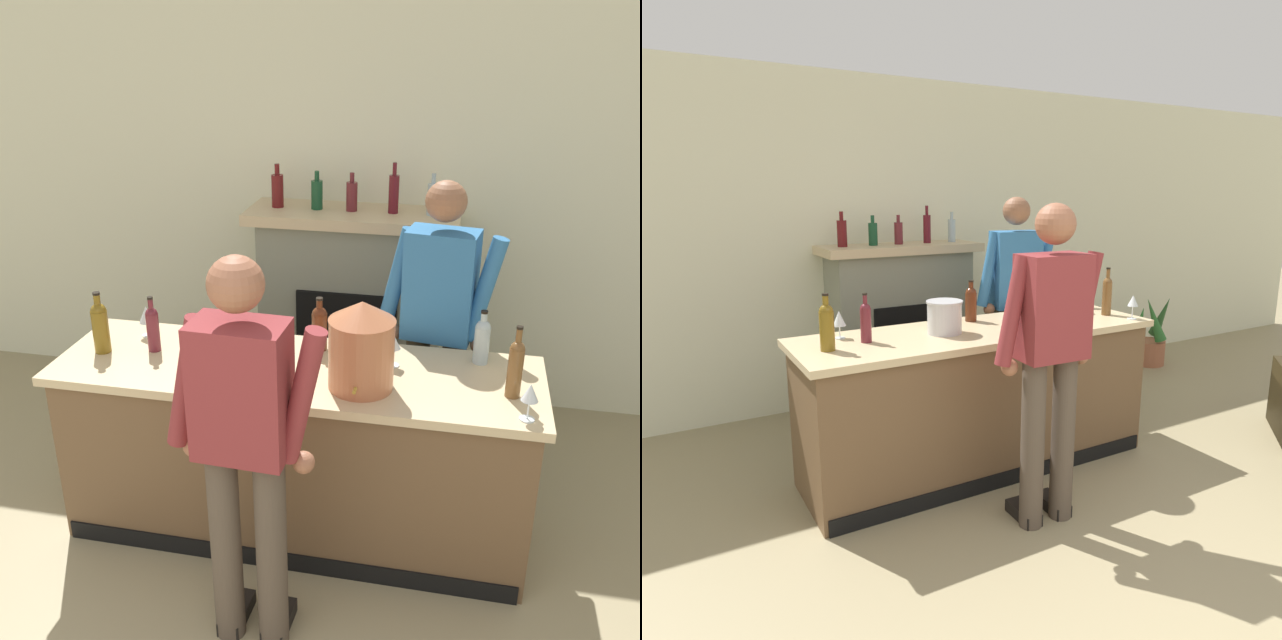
% 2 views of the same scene
% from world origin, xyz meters
% --- Properties ---
extents(wall_back_panel, '(12.00, 0.07, 2.75)m').
position_xyz_m(wall_back_panel, '(0.00, 4.21, 1.38)').
color(wall_back_panel, beige).
rests_on(wall_back_panel, ground_plane).
extents(bar_counter, '(2.37, 0.74, 0.95)m').
position_xyz_m(bar_counter, '(0.16, 2.57, 0.48)').
color(bar_counter, brown).
rests_on(bar_counter, ground_plane).
extents(fireplace_stone, '(1.34, 0.52, 1.70)m').
position_xyz_m(fireplace_stone, '(0.21, 3.95, 0.70)').
color(fireplace_stone, gray).
rests_on(fireplace_stone, ground_plane).
extents(potted_plant_corner, '(0.45, 0.46, 0.76)m').
position_xyz_m(potted_plant_corner, '(2.97, 3.67, 0.27)').
color(potted_plant_corner, '#A25E41').
rests_on(potted_plant_corner, ground_plane).
extents(person_customer, '(0.66, 0.31, 1.75)m').
position_xyz_m(person_customer, '(0.14, 1.81, 0.97)').
color(person_customer, '#4E4135').
rests_on(person_customer, ground_plane).
extents(person_bartender, '(0.65, 0.35, 1.77)m').
position_xyz_m(person_bartender, '(0.81, 3.11, 0.98)').
color(person_bartender, '#4C4634').
rests_on(person_bartender, ground_plane).
extents(copper_dispenser, '(0.30, 0.34, 0.42)m').
position_xyz_m(copper_dispenser, '(0.50, 2.44, 1.16)').
color(copper_dispenser, '#B26844').
rests_on(copper_dispenser, bar_counter).
extents(ice_bucket_steel, '(0.23, 0.23, 0.20)m').
position_xyz_m(ice_bucket_steel, '(-0.08, 2.58, 1.05)').
color(ice_bucket_steel, silver).
rests_on(ice_bucket_steel, bar_counter).
extents(wine_bottle_riesling_slim, '(0.08, 0.08, 0.32)m').
position_xyz_m(wine_bottle_riesling_slim, '(-0.84, 2.54, 1.09)').
color(wine_bottle_riesling_slim, brown).
rests_on(wine_bottle_riesling_slim, bar_counter).
extents(wine_bottle_rose_blush, '(0.06, 0.06, 0.29)m').
position_xyz_m(wine_bottle_rose_blush, '(-0.59, 2.61, 1.08)').
color(wine_bottle_rose_blush, maroon).
rests_on(wine_bottle_rose_blush, bar_counter).
extents(wine_bottle_port_short, '(0.08, 0.08, 0.28)m').
position_xyz_m(wine_bottle_port_short, '(0.23, 2.80, 1.08)').
color(wine_bottle_port_short, '#512512').
rests_on(wine_bottle_port_short, bar_counter).
extents(wine_bottle_burgundy_dark, '(0.08, 0.08, 0.27)m').
position_xyz_m(wine_bottle_burgundy_dark, '(1.04, 2.81, 1.07)').
color(wine_bottle_burgundy_dark, '#A1B6BB').
rests_on(wine_bottle_burgundy_dark, bar_counter).
extents(wine_bottle_chardonnay_pale, '(0.07, 0.07, 0.34)m').
position_xyz_m(wine_bottle_chardonnay_pale, '(1.18, 2.50, 1.10)').
color(wine_bottle_chardonnay_pale, brown).
rests_on(wine_bottle_chardonnay_pale, bar_counter).
extents(wine_glass_front_right, '(0.07, 0.07, 0.17)m').
position_xyz_m(wine_glass_front_right, '(1.24, 2.30, 1.07)').
color(wine_glass_front_right, silver).
rests_on(wine_glass_front_right, bar_counter).
extents(wine_glass_near_bucket, '(0.08, 0.08, 0.17)m').
position_xyz_m(wine_glass_near_bucket, '(-0.69, 2.77, 1.07)').
color(wine_glass_near_bucket, silver).
rests_on(wine_glass_near_bucket, bar_counter).
extents(wine_glass_mid_counter, '(0.07, 0.07, 0.17)m').
position_xyz_m(wine_glass_mid_counter, '(0.62, 2.68, 1.07)').
color(wine_glass_mid_counter, silver).
rests_on(wine_glass_mid_counter, bar_counter).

